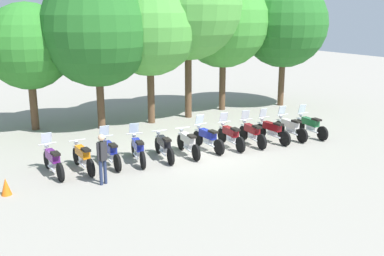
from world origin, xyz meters
The scene contains 21 objects.
ground_plane centered at (0.00, 0.00, 0.00)m, with size 80.00×80.00×0.00m, color gray.
motorcycle_0 centered at (-5.66, 0.30, 0.52)m, with size 0.62×2.19×1.37m.
motorcycle_1 centered at (-4.63, 0.21, 0.50)m, with size 0.62×2.19×0.99m.
motorcycle_2 centered at (-3.60, 0.27, 0.52)m, with size 0.62×2.19×1.37m.
motorcycle_3 centered at (-2.56, 0.10, 0.52)m, with size 0.73×2.17×1.37m.
motorcycle_4 centered at (-1.54, -0.02, 0.50)m, with size 0.68×2.18×0.99m.
motorcycle_5 centered at (-0.51, -0.08, 0.50)m, with size 0.64×2.19×0.99m.
motorcycle_6 centered at (0.51, 0.11, 0.52)m, with size 0.62×2.19×1.37m.
motorcycle_7 centered at (1.54, -0.03, 0.52)m, with size 0.62×2.19×1.37m.
motorcycle_8 centered at (2.57, -0.13, 0.52)m, with size 0.66×2.19×1.37m.
motorcycle_9 centered at (3.59, -0.21, 0.52)m, with size 0.62×2.19×1.37m.
motorcycle_10 centered at (4.62, -0.21, 0.52)m, with size 0.62×2.19×1.37m.
motorcycle_11 centered at (5.65, -0.39, 0.52)m, with size 0.62×2.19×1.37m.
person_0 centered at (-4.45, -1.47, 1.00)m, with size 0.40×0.28×1.70m.
tree_1 centered at (-4.98, 7.01, 3.95)m, with size 3.99×3.99×5.96m.
tree_2 centered at (-2.11, 5.70, 4.67)m, with size 5.25×5.25×7.31m.
tree_3 centered at (0.46, 5.51, 4.81)m, with size 4.82×4.82×7.23m.
tree_4 centered at (2.70, 5.67, 5.80)m, with size 5.54×5.54×8.58m.
tree_5 centered at (5.34, 6.41, 4.93)m, with size 5.02×5.02×7.45m.
tree_6 centered at (9.14, 5.76, 4.79)m, with size 5.02×5.02×7.31m.
traffic_cone centered at (-7.36, -0.85, 0.28)m, with size 0.32×0.32×0.55m, color orange.
Camera 1 is at (-8.74, -14.96, 5.50)m, focal length 42.13 mm.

